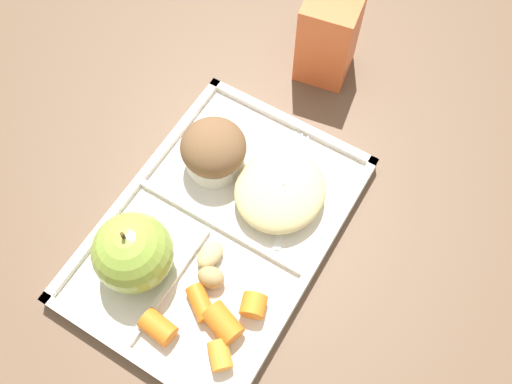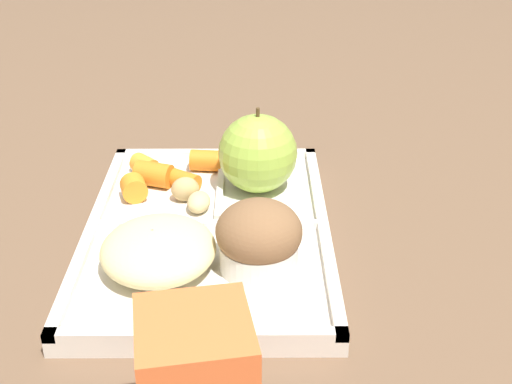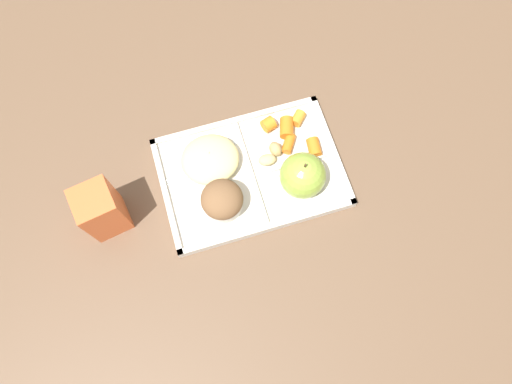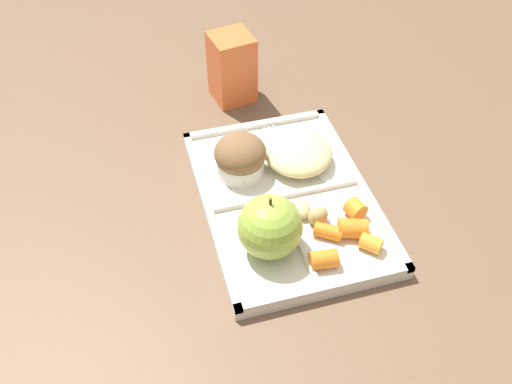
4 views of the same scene
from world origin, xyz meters
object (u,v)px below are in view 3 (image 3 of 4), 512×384
Objects in this scene: lunch_tray at (251,173)px; milk_carton at (102,210)px; green_apple at (303,175)px; plastic_fork at (197,166)px; bran_muffin at (222,200)px.

milk_carton is (0.26, 0.01, 0.05)m from lunch_tray.
green_apple is 0.19m from plastic_fork.
lunch_tray is 2.22× the size of plastic_fork.
plastic_fork is 1.28× the size of milk_carton.
lunch_tray is at bearing -30.88° from green_apple.
plastic_fork is 0.18m from milk_carton.
lunch_tray is 3.63× the size of green_apple.
bran_muffin is at bearing 0.00° from green_apple.
milk_carton is at bearing -10.65° from bran_muffin.
bran_muffin reaches higher than lunch_tray.
green_apple is at bearing 149.12° from lunch_tray.
milk_carton reaches higher than lunch_tray.
lunch_tray reaches higher than plastic_fork.
plastic_fork is (0.09, -0.04, 0.01)m from lunch_tray.
plastic_fork is (0.03, -0.08, -0.03)m from bran_muffin.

